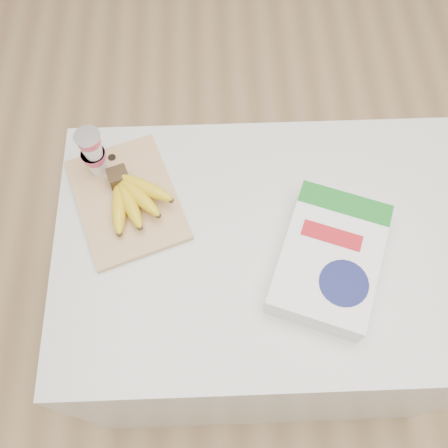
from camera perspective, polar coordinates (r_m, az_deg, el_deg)
The scene contains 6 objects.
room at distance 0.70m, azimuth 9.91°, elevation 17.78°, with size 4.00×4.00×4.00m.
table at distance 1.54m, azimuth 4.30°, elevation -7.82°, with size 1.03×0.69×0.77m, color silver.
cutting_board at distance 1.24m, azimuth -11.05°, elevation 2.78°, with size 0.23×0.32×0.02m, color tan.
bananas at distance 1.20m, azimuth -10.50°, elevation 3.13°, with size 0.17×0.19×0.06m.
yogurt_stack at distance 1.22m, azimuth -14.76°, elevation 7.94°, with size 0.06×0.06×0.14m.
cereal_box at distance 1.14m, azimuth 11.99°, elevation -3.81°, with size 0.31×0.37×0.07m.
Camera 1 is at (-0.13, -0.47, 1.85)m, focal length 40.00 mm.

